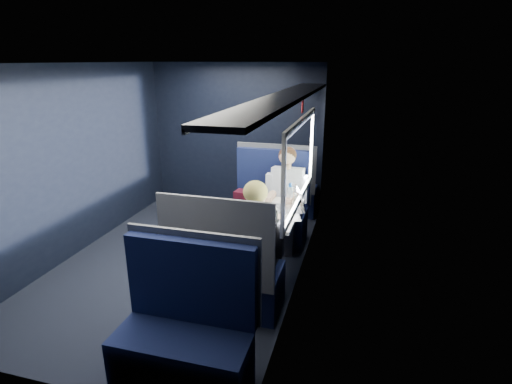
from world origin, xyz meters
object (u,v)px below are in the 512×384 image
(woman, at_px, (257,239))
(cup, at_px, (296,197))
(laptop, at_px, (294,204))
(seat_bay_far, at_px, (227,274))
(man, at_px, (286,194))
(seat_row_back, at_px, (185,336))
(seat_bay_near, at_px, (268,209))
(seat_row_front, at_px, (283,190))
(table, at_px, (267,217))
(bottle_small, at_px, (290,194))

(woman, relative_size, cup, 16.66)
(woman, bearing_deg, laptop, 76.02)
(seat_bay_far, height_order, man, man)
(seat_bay_far, height_order, seat_row_back, seat_bay_far)
(seat_bay_near, xyz_separation_m, seat_bay_far, (0.01, -1.74, -0.01))
(seat_bay_far, bearing_deg, seat_row_front, 90.00)
(seat_row_back, bearing_deg, seat_row_front, 90.00)
(laptop, bearing_deg, seat_row_back, -103.38)
(seat_bay_far, distance_m, seat_row_back, 0.92)
(seat_row_front, relative_size, woman, 0.88)
(seat_bay_far, xyz_separation_m, seat_row_front, (0.00, 2.67, -0.00))
(seat_bay_far, bearing_deg, table, 78.22)
(table, xyz_separation_m, laptop, (0.27, 0.11, 0.15))
(man, bearing_deg, seat_row_front, 102.83)
(bottle_small, distance_m, cup, 0.14)
(bottle_small, bearing_deg, seat_bay_far, -107.06)
(bottle_small, bearing_deg, man, 108.17)
(table, bearing_deg, woman, -84.55)
(seat_row_front, distance_m, seat_row_back, 3.59)
(table, height_order, cup, cup)
(seat_bay_near, relative_size, woman, 0.95)
(man, xyz_separation_m, bottle_small, (0.12, -0.37, 0.13))
(table, height_order, man, man)
(man, xyz_separation_m, laptop, (0.20, -0.58, 0.09))
(seat_bay_near, distance_m, seat_row_back, 2.66)
(seat_bay_near, relative_size, cup, 15.87)
(seat_row_back, relative_size, woman, 0.88)
(seat_bay_far, bearing_deg, man, 80.97)
(bottle_small, bearing_deg, woman, -96.61)
(seat_row_front, height_order, cup, seat_row_front)
(seat_row_front, distance_m, bottle_small, 1.57)
(table, xyz_separation_m, seat_bay_near, (-0.19, 0.87, -0.24))
(cup, bearing_deg, laptop, -84.39)
(seat_bay_far, xyz_separation_m, seat_row_back, (0.00, -0.92, -0.00))
(man, height_order, bottle_small, man)
(seat_bay_near, xyz_separation_m, man, (0.26, -0.17, 0.30))
(seat_row_back, height_order, cup, seat_row_back)
(seat_bay_far, height_order, bottle_small, seat_bay_far)
(table, xyz_separation_m, seat_row_front, (-0.18, 1.80, -0.25))
(seat_bay_near, relative_size, seat_row_front, 1.09)
(seat_row_front, height_order, woman, woman)
(seat_bay_far, xyz_separation_m, bottle_small, (0.37, 1.21, 0.43))
(seat_row_front, xyz_separation_m, man, (0.25, -1.10, 0.31))
(bottle_small, bearing_deg, cup, 64.30)
(seat_bay_near, relative_size, seat_row_back, 1.09)
(seat_bay_far, xyz_separation_m, cup, (0.42, 1.31, 0.37))
(cup, bearing_deg, bottle_small, -115.70)
(man, height_order, cup, man)
(laptop, bearing_deg, cup, 95.61)
(seat_bay_near, bearing_deg, laptop, -58.25)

